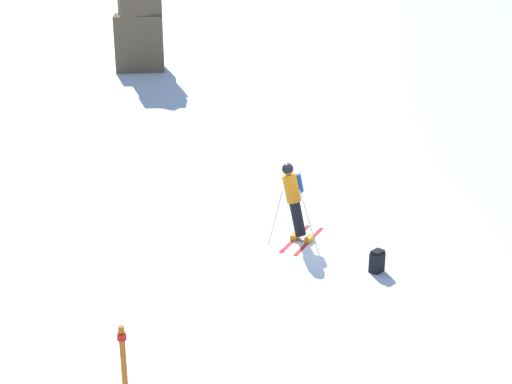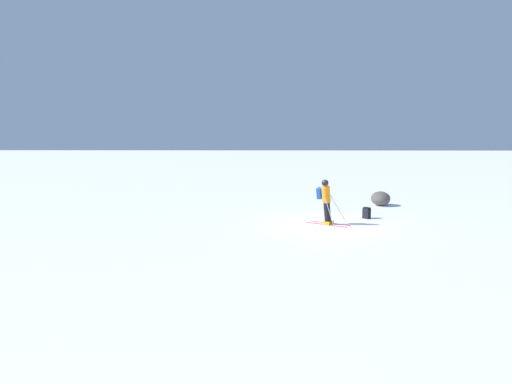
{
  "view_description": "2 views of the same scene",
  "coord_description": "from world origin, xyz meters",
  "px_view_note": "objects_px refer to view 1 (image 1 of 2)",
  "views": [
    {
      "loc": [
        -3.09,
        -15.3,
        6.84
      ],
      "look_at": [
        -0.94,
        1.19,
        0.84
      ],
      "focal_mm": 50.0,
      "sensor_mm": 36.0,
      "label": 1
    },
    {
      "loc": [
        -16.15,
        2.4,
        3.33
      ],
      "look_at": [
        1.04,
        3.0,
        1.19
      ],
      "focal_mm": 28.0,
      "sensor_mm": 36.0,
      "label": 2
    }
  ],
  "objects_px": {
    "rock_pillar": "(138,4)",
    "trail_marker": "(125,381)",
    "spare_backpack": "(377,261)",
    "skier": "(294,197)"
  },
  "relations": [
    {
      "from": "trail_marker",
      "to": "spare_backpack",
      "type": "bearing_deg",
      "value": 44.06
    },
    {
      "from": "rock_pillar",
      "to": "spare_backpack",
      "type": "distance_m",
      "value": 26.28
    },
    {
      "from": "spare_backpack",
      "to": "rock_pillar",
      "type": "bearing_deg",
      "value": 63.91
    },
    {
      "from": "rock_pillar",
      "to": "spare_backpack",
      "type": "xyz_separation_m",
      "value": [
        5.55,
        -25.48,
        -3.23
      ]
    },
    {
      "from": "spare_backpack",
      "to": "trail_marker",
      "type": "relative_size",
      "value": 0.26
    },
    {
      "from": "rock_pillar",
      "to": "trail_marker",
      "type": "xyz_separation_m",
      "value": [
        0.46,
        -30.41,
        -2.42
      ]
    },
    {
      "from": "rock_pillar",
      "to": "spare_backpack",
      "type": "relative_size",
      "value": 16.59
    },
    {
      "from": "skier",
      "to": "rock_pillar",
      "type": "xyz_separation_m",
      "value": [
        -4.08,
        23.47,
        2.41
      ]
    },
    {
      "from": "rock_pillar",
      "to": "trail_marker",
      "type": "distance_m",
      "value": 30.51
    },
    {
      "from": "trail_marker",
      "to": "skier",
      "type": "bearing_deg",
      "value": 62.42
    }
  ]
}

